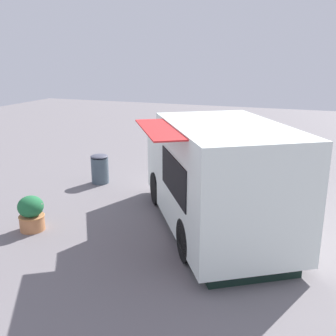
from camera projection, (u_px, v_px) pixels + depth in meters
ground_plane at (219, 206)px, 10.44m from camera, size 40.00×40.00×0.00m
food_truck at (215, 178)px, 8.82m from camera, size 5.64×4.66×2.53m
person_customer at (196, 155)px, 14.16m from camera, size 0.75×0.46×0.91m
planter_flowering_near at (274, 167)px, 12.67m from camera, size 0.52×0.52×0.71m
planter_flowering_far at (31, 213)px, 8.94m from camera, size 0.58×0.58×0.81m
trash_bin at (100, 169)px, 12.19m from camera, size 0.54×0.54×0.91m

